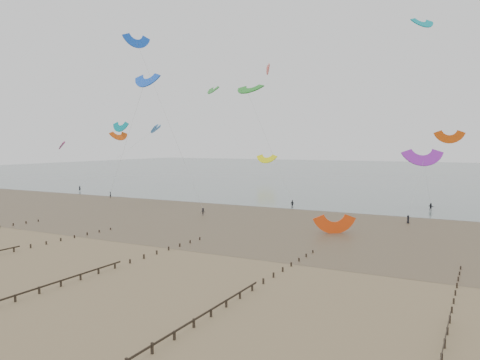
# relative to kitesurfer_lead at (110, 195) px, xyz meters

# --- Properties ---
(ground) EXTENTS (500.00, 500.00, 0.00)m
(ground) POSITION_rel_kitesurfer_lead_xyz_m (47.30, -47.43, -0.82)
(ground) COLOR brown
(ground) RESTS_ON ground
(sea_and_shore) EXTENTS (500.00, 665.00, 0.03)m
(sea_and_shore) POSITION_rel_kitesurfer_lead_xyz_m (43.22, -13.03, -0.82)
(sea_and_shore) COLOR #475654
(sea_and_shore) RESTS_ON ground
(groynes) EXTENTS (72.16, 50.16, 1.00)m
(groynes) POSITION_rel_kitesurfer_lead_xyz_m (51.30, -66.48, -0.35)
(groynes) COLOR black
(groynes) RESTS_ON ground
(kitesurfer_lead) EXTENTS (0.72, 0.63, 1.65)m
(kitesurfer_lead) POSITION_rel_kitesurfer_lead_xyz_m (0.00, 0.00, 0.00)
(kitesurfer_lead) COLOR black
(kitesurfer_lead) RESTS_ON ground
(kitesurfers) EXTENTS (135.73, 30.60, 1.74)m
(kitesurfers) POSITION_rel_kitesurfer_lead_xyz_m (64.43, 2.04, -0.01)
(kitesurfers) COLOR black
(kitesurfers) RESTS_ON ground
(grounded_kite) EXTENTS (7.46, 7.12, 3.24)m
(grounded_kite) POSITION_rel_kitesurfer_lead_xyz_m (67.97, -20.79, -0.82)
(grounded_kite) COLOR #FF4710
(grounded_kite) RESTS_ON ground
(kites_airborne) EXTENTS (251.30, 104.25, 42.90)m
(kites_airborne) POSITION_rel_kitesurfer_lead_xyz_m (47.74, 41.67, 20.48)
(kites_airborne) COLOR #1C841E
(kites_airborne) RESTS_ON ground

